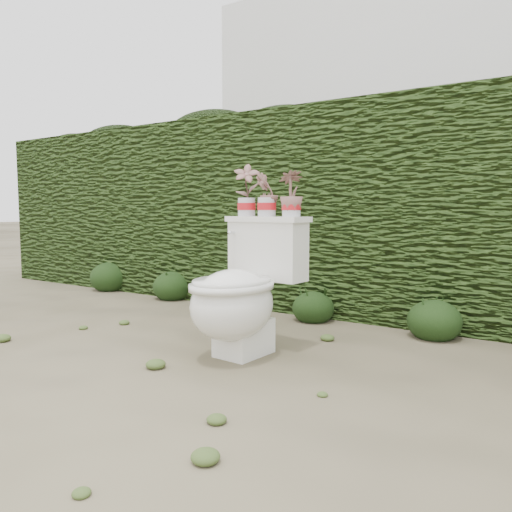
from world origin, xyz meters
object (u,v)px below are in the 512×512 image
Objects in this scene: toilet at (242,293)px; potted_plant_center at (267,195)px; potted_plant_left at (247,191)px; potted_plant_right at (291,195)px.

potted_plant_center is (0.01, 0.24, 0.54)m from toilet.
potted_plant_left is at bearing -56.67° from potted_plant_center.
toilet is at bearing -5.85° from potted_plant_right.
toilet is 2.57× the size of potted_plant_left.
toilet is 3.19× the size of potted_plant_center.
potted_plant_center reaches higher than toilet.
potted_plant_right is at bearing -30.74° from potted_plant_left.
toilet is 3.21× the size of potted_plant_right.
potted_plant_right is at bearing 123.33° from potted_plant_center.
potted_plant_left is 0.15m from potted_plant_center.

